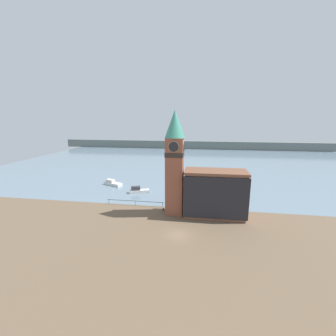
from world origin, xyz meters
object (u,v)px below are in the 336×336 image
at_px(pier_building, 215,193).
at_px(mooring_bollard_near, 163,209).
at_px(clock_tower, 175,160).
at_px(boat_near, 138,190).
at_px(boat_far, 112,183).

xyz_separation_m(pier_building, mooring_bollard_near, (-10.68, 0.94, -4.41)).
distance_m(clock_tower, mooring_bollard_near, 11.21).
xyz_separation_m(clock_tower, boat_near, (-11.16, 11.52, -10.55)).
bearing_deg(pier_building, clock_tower, 179.60).
bearing_deg(boat_far, pier_building, -7.42).
xyz_separation_m(boat_near, mooring_bollard_near, (8.63, -10.64, -0.34)).
bearing_deg(mooring_bollard_near, boat_near, 129.05).
distance_m(pier_building, boat_near, 22.88).
bearing_deg(clock_tower, mooring_bollard_near, 160.73).
relative_size(pier_building, mooring_bollard_near, 20.59).
height_order(pier_building, mooring_bollard_near, pier_building).
bearing_deg(boat_near, mooring_bollard_near, -71.28).
distance_m(boat_near, boat_far, 11.11).
height_order(boat_near, boat_far, boat_near).
distance_m(clock_tower, boat_near, 19.20).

